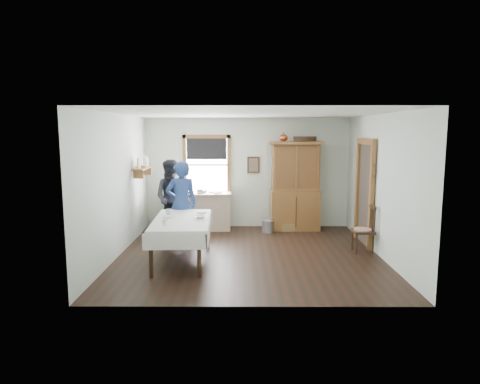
# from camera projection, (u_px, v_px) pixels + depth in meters

# --- Properties ---
(room) EXTENTS (5.01, 5.01, 2.70)m
(room) POSITION_uv_depth(u_px,v_px,m) (249.00, 186.00, 8.11)
(room) COLOR black
(room) RESTS_ON ground
(window) EXTENTS (1.18, 0.07, 1.48)m
(window) POSITION_uv_depth(u_px,v_px,m) (207.00, 161.00, 10.52)
(window) COLOR white
(window) RESTS_ON room
(doorway) EXTENTS (0.09, 1.14, 2.22)m
(doorway) POSITION_uv_depth(u_px,v_px,m) (365.00, 189.00, 8.97)
(doorway) COLOR #3E342C
(doorway) RESTS_ON room
(wall_shelf) EXTENTS (0.24, 1.00, 0.44)m
(wall_shelf) POSITION_uv_depth(u_px,v_px,m) (143.00, 167.00, 9.61)
(wall_shelf) COLOR olive
(wall_shelf) RESTS_ON room
(framed_picture) EXTENTS (0.30, 0.04, 0.40)m
(framed_picture) POSITION_uv_depth(u_px,v_px,m) (253.00, 165.00, 10.52)
(framed_picture) COLOR #372313
(framed_picture) RESTS_ON room
(rug_beater) EXTENTS (0.01, 0.27, 0.27)m
(rug_beater) POSITION_uv_depth(u_px,v_px,m) (374.00, 165.00, 8.35)
(rug_beater) COLOR black
(rug_beater) RESTS_ON room
(work_counter) EXTENTS (1.62, 0.71, 0.90)m
(work_counter) POSITION_uv_depth(u_px,v_px,m) (198.00, 211.00, 10.34)
(work_counter) COLOR #C8AE8B
(work_counter) RESTS_ON room
(china_hutch) EXTENTS (1.26, 0.61, 2.13)m
(china_hutch) POSITION_uv_depth(u_px,v_px,m) (295.00, 186.00, 10.29)
(china_hutch) COLOR olive
(china_hutch) RESTS_ON room
(dining_table) EXTENTS (1.13, 2.02, 0.79)m
(dining_table) POSITION_uv_depth(u_px,v_px,m) (182.00, 240.00, 7.82)
(dining_table) COLOR silver
(dining_table) RESTS_ON room
(spindle_chair) EXTENTS (0.45, 0.45, 0.94)m
(spindle_chair) POSITION_uv_depth(u_px,v_px,m) (363.00, 229.00, 8.39)
(spindle_chair) COLOR #372313
(spindle_chair) RESTS_ON room
(pail) EXTENTS (0.35, 0.35, 0.29)m
(pail) POSITION_uv_depth(u_px,v_px,m) (268.00, 226.00, 10.10)
(pail) COLOR #9D9FA5
(pail) RESTS_ON room
(wicker_basket) EXTENTS (0.35, 0.26, 0.19)m
(wicker_basket) POSITION_uv_depth(u_px,v_px,m) (287.00, 227.00, 10.26)
(wicker_basket) COLOR olive
(wicker_basket) RESTS_ON room
(woman_blue) EXTENTS (0.69, 0.56, 1.64)m
(woman_blue) POSITION_uv_depth(u_px,v_px,m) (181.00, 207.00, 8.79)
(woman_blue) COLOR navy
(woman_blue) RESTS_ON room
(figure_dark) EXTENTS (0.84, 0.69, 1.61)m
(figure_dark) POSITION_uv_depth(u_px,v_px,m) (173.00, 201.00, 9.70)
(figure_dark) COLOR black
(figure_dark) RESTS_ON room
(table_cup_a) EXTENTS (0.16, 0.16, 0.11)m
(table_cup_a) POSITION_uv_depth(u_px,v_px,m) (169.00, 212.00, 8.18)
(table_cup_a) COLOR silver
(table_cup_a) RESTS_ON dining_table
(table_cup_b) EXTENTS (0.10, 0.10, 0.09)m
(table_cup_b) POSITION_uv_depth(u_px,v_px,m) (165.00, 222.00, 7.27)
(table_cup_b) COLOR silver
(table_cup_b) RESTS_ON dining_table
(table_bowl) EXTENTS (0.28, 0.28, 0.05)m
(table_bowl) POSITION_uv_depth(u_px,v_px,m) (200.00, 217.00, 7.83)
(table_bowl) COLOR silver
(table_bowl) RESTS_ON dining_table
(counter_book) EXTENTS (0.29, 0.29, 0.02)m
(counter_book) POSITION_uv_depth(u_px,v_px,m) (212.00, 193.00, 10.21)
(counter_book) COLOR brown
(counter_book) RESTS_ON work_counter
(counter_bowl) EXTENTS (0.22, 0.22, 0.06)m
(counter_bowl) POSITION_uv_depth(u_px,v_px,m) (204.00, 191.00, 10.30)
(counter_bowl) COLOR silver
(counter_bowl) RESTS_ON work_counter
(shelf_bowl) EXTENTS (0.22, 0.22, 0.05)m
(shelf_bowl) POSITION_uv_depth(u_px,v_px,m) (143.00, 166.00, 9.62)
(shelf_bowl) COLOR silver
(shelf_bowl) RESTS_ON wall_shelf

